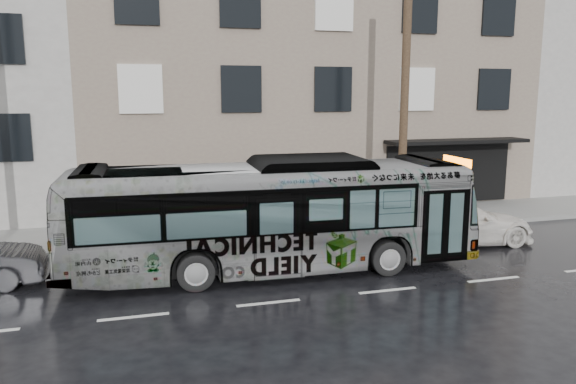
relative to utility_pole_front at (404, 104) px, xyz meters
name	(u,v)px	position (x,y,z in m)	size (l,w,h in m)	color
ground	(248,272)	(-6.50, -3.30, -4.65)	(120.00, 120.00, 0.00)	black
sidewalk	(221,230)	(-6.50, 1.60, -4.58)	(90.00, 3.60, 0.15)	gray
building_taupe	(292,84)	(-1.50, 9.40, 0.85)	(20.00, 12.00, 11.00)	gray
utility_pole_front	(404,104)	(0.00, 0.00, 0.00)	(0.30, 0.30, 9.00)	#503D28
sign_post	(428,193)	(1.10, 0.00, -3.30)	(0.06, 0.06, 2.40)	slate
bus	(271,216)	(-5.80, -3.35, -3.02)	(2.74, 11.72, 3.26)	#B2B2B2
white_sedan	(457,222)	(1.00, -2.22, -3.90)	(2.10, 5.16, 1.50)	white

